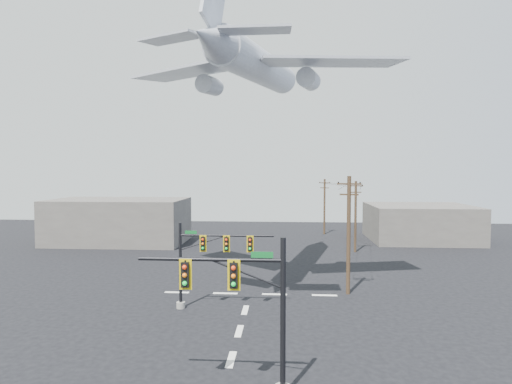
# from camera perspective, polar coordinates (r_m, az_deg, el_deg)

# --- Properties ---
(ground) EXTENTS (120.00, 120.00, 0.00)m
(ground) POSITION_cam_1_polar(r_m,az_deg,el_deg) (24.33, -3.35, -21.42)
(ground) COLOR black
(ground) RESTS_ON ground
(lane_markings) EXTENTS (14.00, 21.20, 0.01)m
(lane_markings) POSITION_cam_1_polar(r_m,az_deg,el_deg) (29.23, -1.96, -17.10)
(lane_markings) COLOR white
(lane_markings) RESTS_ON ground
(signal_mast_near) EXTENTS (6.78, 0.78, 7.12)m
(signal_mast_near) POSITION_cam_1_polar(r_m,az_deg,el_deg) (19.48, -0.63, -15.69)
(signal_mast_near) COLOR gray
(signal_mast_near) RESTS_ON ground
(signal_mast_far) EXTENTS (7.07, 0.69, 6.23)m
(signal_mast_far) POSITION_cam_1_polar(r_m,az_deg,el_deg) (31.28, -6.95, -8.99)
(signal_mast_far) COLOR gray
(signal_mast_far) RESTS_ON ground
(utility_pole_a) EXTENTS (1.90, 0.50, 9.55)m
(utility_pole_a) POSITION_cam_1_polar(r_m,az_deg,el_deg) (35.25, 12.25, -5.32)
(utility_pole_a) COLOR #412E1C
(utility_pole_a) RESTS_ON ground
(utility_pole_b) EXTENTS (1.76, 0.29, 8.67)m
(utility_pole_b) POSITION_cam_1_polar(r_m,az_deg,el_deg) (53.35, 13.13, -3.01)
(utility_pole_b) COLOR #412E1C
(utility_pole_b) RESTS_ON ground
(utility_pole_c) EXTENTS (1.70, 0.68, 8.58)m
(utility_pole_c) POSITION_cam_1_polar(r_m,az_deg,el_deg) (67.28, 9.12, -1.77)
(utility_pole_c) COLOR #412E1C
(utility_pole_c) RESTS_ON ground
(power_lines) EXTENTS (5.10, 32.26, 0.48)m
(power_lines) POSITION_cam_1_polar(r_m,az_deg,el_deg) (51.14, 11.83, 0.92)
(power_lines) COLOR black
(airliner) EXTENTS (23.72, 25.39, 6.76)m
(airliner) POSITION_cam_1_polar(r_m,az_deg,el_deg) (37.70, 0.33, 16.32)
(airliner) COLOR silver
(building_left) EXTENTS (18.00, 10.00, 6.00)m
(building_left) POSITION_cam_1_polar(r_m,az_deg,el_deg) (61.78, -17.83, -3.69)
(building_left) COLOR #625C56
(building_left) RESTS_ON ground
(building_right) EXTENTS (14.00, 12.00, 5.00)m
(building_right) POSITION_cam_1_polar(r_m,az_deg,el_deg) (65.31, 21.01, -3.83)
(building_right) COLOR #625C56
(building_right) RESTS_ON ground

